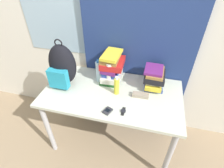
# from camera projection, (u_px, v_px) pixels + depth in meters

# --- Properties ---
(ground_plane) EXTENTS (12.00, 12.00, 0.00)m
(ground_plane) POSITION_uv_depth(u_px,v_px,m) (104.00, 165.00, 1.88)
(ground_plane) COLOR #9E8466
(wall_back) EXTENTS (6.00, 0.06, 2.50)m
(wall_back) POSITION_uv_depth(u_px,v_px,m) (123.00, 25.00, 1.71)
(wall_back) COLOR silver
(wall_back) RESTS_ON ground_plane
(curtain_blue) EXTENTS (1.13, 0.04, 2.50)m
(curtain_blue) POSITION_uv_depth(u_px,v_px,m) (139.00, 29.00, 1.64)
(curtain_blue) COLOR navy
(curtain_blue) RESTS_ON ground_plane
(desk) EXTENTS (1.33, 0.71, 0.75)m
(desk) POSITION_uv_depth(u_px,v_px,m) (112.00, 99.00, 1.74)
(desk) COLOR beige
(desk) RESTS_ON ground_plane
(backpack) EXTENTS (0.27, 0.25, 0.47)m
(backpack) POSITION_uv_depth(u_px,v_px,m) (62.00, 66.00, 1.68)
(backpack) COLOR black
(backpack) RESTS_ON desk
(book_stack_left) EXTENTS (0.22, 0.29, 0.31)m
(book_stack_left) POSITION_uv_depth(u_px,v_px,m) (112.00, 67.00, 1.76)
(book_stack_left) COLOR #1E5623
(book_stack_left) RESTS_ON desk
(book_stack_center) EXTENTS (0.20, 0.27, 0.20)m
(book_stack_center) POSITION_uv_depth(u_px,v_px,m) (154.00, 78.00, 1.70)
(book_stack_center) COLOR navy
(book_stack_center) RESTS_ON desk
(water_bottle) EXTENTS (0.07, 0.07, 0.24)m
(water_bottle) POSITION_uv_depth(u_px,v_px,m) (99.00, 71.00, 1.77)
(water_bottle) COLOR silver
(water_bottle) RESTS_ON desk
(sports_bottle) EXTENTS (0.07, 0.07, 0.27)m
(sports_bottle) POSITION_uv_depth(u_px,v_px,m) (109.00, 73.00, 1.71)
(sports_bottle) COLOR white
(sports_bottle) RESTS_ON desk
(sunscreen_bottle) EXTENTS (0.05, 0.05, 0.19)m
(sunscreen_bottle) POSITION_uv_depth(u_px,v_px,m) (117.00, 86.00, 1.62)
(sunscreen_bottle) COLOR yellow
(sunscreen_bottle) RESTS_ON desk
(cell_phone) EXTENTS (0.08, 0.10, 0.02)m
(cell_phone) POSITION_uv_depth(u_px,v_px,m) (108.00, 111.00, 1.48)
(cell_phone) COLOR #2D2D33
(cell_phone) RESTS_ON desk
(sunglasses_case) EXTENTS (0.15, 0.06, 0.04)m
(sunglasses_case) POSITION_uv_depth(u_px,v_px,m) (141.00, 95.00, 1.63)
(sunglasses_case) COLOR gray
(sunglasses_case) RESTS_ON desk
(wristwatch) EXTENTS (0.04, 0.10, 0.01)m
(wristwatch) POSITION_uv_depth(u_px,v_px,m) (123.00, 111.00, 1.49)
(wristwatch) COLOR black
(wristwatch) RESTS_ON desk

